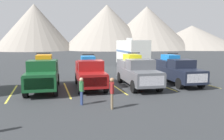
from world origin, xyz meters
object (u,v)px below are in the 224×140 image
object	(u,v)px
pickup_truck_d	(177,70)
person_b	(112,91)
pickup_truck_c	(137,71)
person_a	(82,89)
pickup_truck_b	(90,72)
pickup_truck_a	(43,73)
camper_trailer_a	(132,53)

from	to	relation	value
pickup_truck_d	person_b	bearing A→B (deg)	-143.06
pickup_truck_c	person_a	size ratio (longest dim) A/B	3.89
pickup_truck_b	person_a	xyz separation A→B (m)	(-1.32, -4.62, -0.27)
pickup_truck_a	camper_trailer_a	size ratio (longest dim) A/B	0.67
pickup_truck_b	person_a	world-z (taller)	pickup_truck_b
person_b	pickup_truck_b	bearing A→B (deg)	90.90
pickup_truck_a	pickup_truck_c	bearing A→B (deg)	-4.31
pickup_truck_b	pickup_truck_c	bearing A→B (deg)	-8.79
pickup_truck_c	pickup_truck_d	size ratio (longest dim) A/B	1.04
pickup_truck_a	pickup_truck_b	size ratio (longest dim) A/B	1.01
pickup_truck_c	pickup_truck_a	bearing A→B (deg)	175.69
pickup_truck_b	person_a	size ratio (longest dim) A/B	3.59
person_a	pickup_truck_b	bearing A→B (deg)	74.07
person_b	pickup_truck_c	bearing A→B (deg)	55.96
pickup_truck_b	camper_trailer_a	world-z (taller)	camper_trailer_a
pickup_truck_c	pickup_truck_d	bearing A→B (deg)	2.53
camper_trailer_a	person_a	distance (m)	16.91
pickup_truck_a	person_a	distance (m)	5.04
camper_trailer_a	pickup_truck_a	bearing A→B (deg)	-136.92
pickup_truck_a	pickup_truck_d	bearing A→B (deg)	-1.97
person_a	pickup_truck_d	bearing A→B (deg)	26.08
pickup_truck_a	person_a	bearing A→B (deg)	-65.73
pickup_truck_c	person_b	world-z (taller)	pickup_truck_c
pickup_truck_a	pickup_truck_d	world-z (taller)	pickup_truck_a
pickup_truck_b	person_b	world-z (taller)	pickup_truck_b
pickup_truck_b	pickup_truck_c	xyz separation A→B (m)	(3.64, -0.56, 0.04)
pickup_truck_c	person_a	xyz separation A→B (m)	(-4.96, -4.05, -0.31)
camper_trailer_a	pickup_truck_c	bearing A→B (deg)	-109.03
person_a	person_b	distance (m)	1.85
person_a	person_b	world-z (taller)	person_b
camper_trailer_a	pickup_truck_d	bearing A→B (deg)	-89.77
pickup_truck_c	person_a	world-z (taller)	pickup_truck_c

